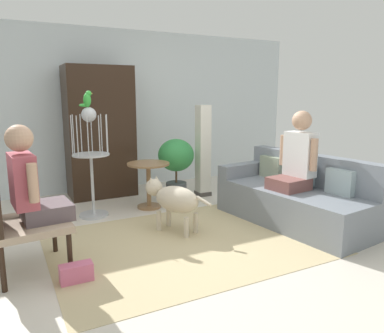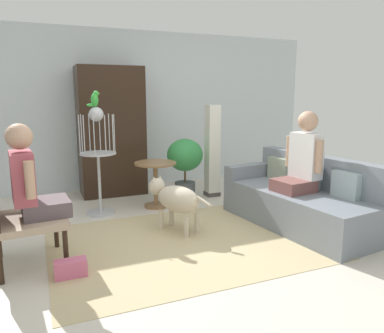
% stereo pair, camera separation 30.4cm
% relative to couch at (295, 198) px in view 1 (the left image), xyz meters
% --- Properties ---
extents(ground_plane, '(7.37, 7.37, 0.00)m').
position_rel_couch_xyz_m(ground_plane, '(-1.49, 0.02, -0.30)').
color(ground_plane, beige).
extents(back_wall, '(6.74, 0.12, 2.52)m').
position_rel_couch_xyz_m(back_wall, '(-1.49, 2.70, 0.97)').
color(back_wall, silver).
rests_on(back_wall, ground).
extents(area_rug, '(2.71, 2.04, 0.01)m').
position_rel_couch_xyz_m(area_rug, '(-1.46, 0.01, -0.29)').
color(area_rug, '#C6B284').
rests_on(area_rug, ground).
extents(couch, '(1.05, 1.96, 0.81)m').
position_rel_couch_xyz_m(couch, '(0.00, 0.00, 0.00)').
color(couch, slate).
rests_on(couch, ground).
extents(armchair, '(0.67, 0.72, 0.89)m').
position_rel_couch_xyz_m(armchair, '(-3.05, 0.08, 0.22)').
color(armchair, black).
rests_on(armchair, ground).
extents(person_on_couch, '(0.51, 0.53, 0.91)m').
position_rel_couch_xyz_m(person_on_couch, '(-0.04, -0.03, 0.50)').
color(person_on_couch, brown).
extents(person_on_armchair, '(0.50, 0.55, 0.84)m').
position_rel_couch_xyz_m(person_on_armchair, '(-2.89, 0.09, 0.48)').
color(person_on_armchair, '#5B4D52').
extents(round_end_table, '(0.57, 0.57, 0.62)m').
position_rel_couch_xyz_m(round_end_table, '(-1.36, 1.33, 0.12)').
color(round_end_table, olive).
rests_on(round_end_table, ground).
extents(dog, '(0.51, 0.80, 0.59)m').
position_rel_couch_xyz_m(dog, '(-1.43, 0.38, 0.08)').
color(dog, beige).
rests_on(dog, ground).
extents(bird_cage_stand, '(0.45, 0.45, 1.37)m').
position_rel_couch_xyz_m(bird_cage_stand, '(-2.11, 1.32, 0.47)').
color(bird_cage_stand, silver).
rests_on(bird_cage_stand, ground).
extents(parrot, '(0.17, 0.10, 0.20)m').
position_rel_couch_xyz_m(parrot, '(-2.12, 1.32, 1.17)').
color(parrot, green).
rests_on(parrot, bird_cage_stand).
extents(potted_plant, '(0.53, 0.53, 0.88)m').
position_rel_couch_xyz_m(potted_plant, '(-0.82, 1.62, 0.27)').
color(potted_plant, '#4C5156').
rests_on(potted_plant, ground).
extents(column_lamp, '(0.20, 0.20, 1.36)m').
position_rel_couch_xyz_m(column_lamp, '(-0.40, 1.56, 0.38)').
color(column_lamp, '#4C4742').
rests_on(column_lamp, ground).
extents(armoire_cabinet, '(0.96, 0.56, 1.93)m').
position_rel_couch_xyz_m(armoire_cabinet, '(-1.76, 2.29, 0.67)').
color(armoire_cabinet, black).
rests_on(armoire_cabinet, ground).
extents(handbag, '(0.26, 0.12, 0.15)m').
position_rel_couch_xyz_m(handbag, '(-2.63, -0.31, -0.22)').
color(handbag, '#D8668C').
rests_on(handbag, ground).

